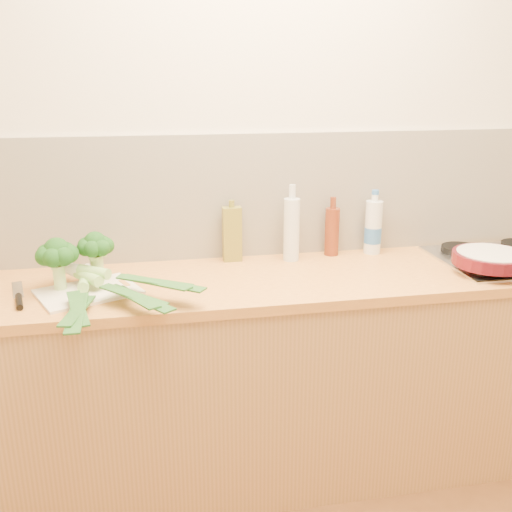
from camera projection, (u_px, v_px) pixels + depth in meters
The scene contains 15 objects.
room_shell at pixel (264, 196), 2.50m from camera, with size 3.50×3.50×3.50m.
counter at pixel (277, 374), 2.44m from camera, with size 3.20×0.62×0.90m.
gas_hob at pixel (507, 258), 2.48m from camera, with size 0.58×0.50×0.04m.
chopping_board at pixel (88, 292), 2.11m from camera, with size 0.35×0.26×0.01m, color silver.
broccoli_left at pixel (57, 255), 2.09m from camera, with size 0.15×0.16×0.20m.
broccoli_right at pixel (95, 247), 2.17m from camera, with size 0.14×0.14×0.20m.
leek_front at pixel (83, 290), 2.06m from camera, with size 0.10×0.63×0.04m.
leek_mid at pixel (100, 282), 2.08m from camera, with size 0.43×0.56×0.04m.
leek_back at pixel (111, 275), 2.10m from camera, with size 0.55×0.41×0.04m.
chefs_knife at pixel (19, 299), 2.04m from camera, with size 0.10×0.31×0.02m.
skillet at pixel (492, 258), 2.31m from camera, with size 0.43×0.30×0.05m.
oil_tin at pixel (232, 234), 2.46m from camera, with size 0.08×0.05×0.27m.
glass_bottle at pixel (292, 228), 2.46m from camera, with size 0.07×0.07×0.33m.
amber_bottle at pixel (332, 231), 2.54m from camera, with size 0.06×0.06×0.26m.
water_bottle at pixel (373, 229), 2.57m from camera, with size 0.08×0.08×0.27m.
Camera 1 is at (-0.50, -0.92, 1.67)m, focal length 40.00 mm.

